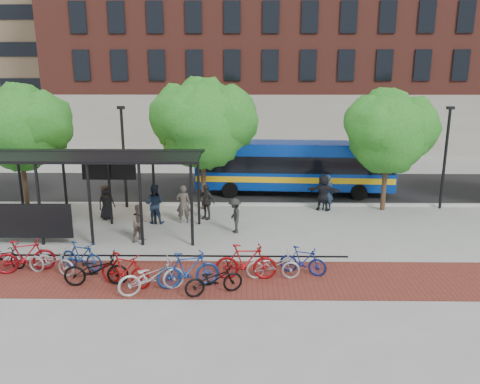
{
  "coord_description": "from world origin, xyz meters",
  "views": [
    {
      "loc": [
        -0.87,
        -19.41,
        6.66
      ],
      "look_at": [
        -1.14,
        0.52,
        1.6
      ],
      "focal_mm": 35.0,
      "sensor_mm": 36.0,
      "label": 1
    }
  ],
  "objects_px": {
    "bus": "(294,164)",
    "pedestrian_5": "(323,192)",
    "bike_5": "(125,270)",
    "pedestrian_1": "(183,204)",
    "bike_0": "(3,256)",
    "bike_4": "(96,270)",
    "bike_10": "(273,265)",
    "tree_b": "(204,120)",
    "bike_9": "(246,262)",
    "bike_2": "(51,261)",
    "pedestrian_2": "(154,204)",
    "lamp_post_left": "(124,154)",
    "pedestrian_0": "(106,202)",
    "bike_3": "(81,256)",
    "tree_a": "(20,125)",
    "bike_1": "(25,256)",
    "bus_shelter": "(71,165)",
    "bike_8": "(214,280)",
    "pedestrian_7": "(327,192)",
    "lamp_post_right": "(445,155)",
    "pedestrian_8": "(140,223)",
    "pedestrian_9": "(235,216)",
    "pedestrian_4": "(206,202)",
    "bike_7": "(188,270)",
    "bike_6": "(152,276)"
  },
  "relations": [
    {
      "from": "lamp_post_left",
      "to": "bike_10",
      "type": "bearing_deg",
      "value": -50.5
    },
    {
      "from": "tree_b",
      "to": "pedestrian_7",
      "type": "xyz_separation_m",
      "value": [
        6.07,
        -0.11,
        -3.56
      ]
    },
    {
      "from": "lamp_post_left",
      "to": "bike_2",
      "type": "height_order",
      "value": "lamp_post_left"
    },
    {
      "from": "bike_3",
      "to": "bike_9",
      "type": "height_order",
      "value": "bike_9"
    },
    {
      "from": "tree_b",
      "to": "bus",
      "type": "xyz_separation_m",
      "value": [
        4.71,
        3.16,
        -2.77
      ]
    },
    {
      "from": "lamp_post_right",
      "to": "bike_2",
      "type": "distance_m",
      "value": 18.6
    },
    {
      "from": "tree_b",
      "to": "pedestrian_7",
      "type": "distance_m",
      "value": 7.04
    },
    {
      "from": "bus_shelter",
      "to": "pedestrian_2",
      "type": "bearing_deg",
      "value": 25.44
    },
    {
      "from": "tree_a",
      "to": "tree_b",
      "type": "bearing_deg",
      "value": 0.0
    },
    {
      "from": "pedestrian_5",
      "to": "pedestrian_7",
      "type": "bearing_deg",
      "value": -143.19
    },
    {
      "from": "bike_10",
      "to": "pedestrian_0",
      "type": "distance_m",
      "value": 9.91
    },
    {
      "from": "lamp_post_left",
      "to": "bike_0",
      "type": "xyz_separation_m",
      "value": [
        -2.39,
        -7.79,
        -2.31
      ]
    },
    {
      "from": "bike_3",
      "to": "pedestrian_5",
      "type": "distance_m",
      "value": 12.15
    },
    {
      "from": "pedestrian_0",
      "to": "pedestrian_1",
      "type": "height_order",
      "value": "pedestrian_1"
    },
    {
      "from": "tree_a",
      "to": "pedestrian_5",
      "type": "relative_size",
      "value": 3.35
    },
    {
      "from": "pedestrian_4",
      "to": "bike_9",
      "type": "bearing_deg",
      "value": -39.26
    },
    {
      "from": "bike_0",
      "to": "bike_4",
      "type": "xyz_separation_m",
      "value": [
        3.7,
        -1.33,
        0.1
      ]
    },
    {
      "from": "lamp_post_right",
      "to": "pedestrian_8",
      "type": "xyz_separation_m",
      "value": [
        -14.18,
        -5.0,
        -1.97
      ]
    },
    {
      "from": "bike_0",
      "to": "bike_9",
      "type": "relative_size",
      "value": 0.81
    },
    {
      "from": "bus_shelter",
      "to": "pedestrian_5",
      "type": "bearing_deg",
      "value": 18.19
    },
    {
      "from": "lamp_post_left",
      "to": "bike_1",
      "type": "distance_m",
      "value": 8.53
    },
    {
      "from": "bike_10",
      "to": "bike_5",
      "type": "bearing_deg",
      "value": 96.49
    },
    {
      "from": "bike_1",
      "to": "pedestrian_2",
      "type": "relative_size",
      "value": 1.07
    },
    {
      "from": "bike_9",
      "to": "pedestrian_1",
      "type": "distance_m",
      "value": 6.7
    },
    {
      "from": "tree_b",
      "to": "pedestrian_8",
      "type": "bearing_deg",
      "value": -115.56
    },
    {
      "from": "bike_0",
      "to": "pedestrian_0",
      "type": "bearing_deg",
      "value": -9.78
    },
    {
      "from": "bike_0",
      "to": "bike_10",
      "type": "height_order",
      "value": "bike_10"
    },
    {
      "from": "lamp_post_left",
      "to": "bike_2",
      "type": "bearing_deg",
      "value": -93.43
    },
    {
      "from": "bike_1",
      "to": "pedestrian_8",
      "type": "distance_m",
      "value": 4.53
    },
    {
      "from": "pedestrian_9",
      "to": "pedestrian_2",
      "type": "bearing_deg",
      "value": -121.41
    },
    {
      "from": "bike_2",
      "to": "bike_5",
      "type": "height_order",
      "value": "bike_5"
    },
    {
      "from": "bike_9",
      "to": "tree_a",
      "type": "bearing_deg",
      "value": 52.11
    },
    {
      "from": "bus",
      "to": "pedestrian_1",
      "type": "bearing_deg",
      "value": -132.03
    },
    {
      "from": "bike_7",
      "to": "pedestrian_9",
      "type": "relative_size",
      "value": 1.33
    },
    {
      "from": "bike_2",
      "to": "pedestrian_2",
      "type": "height_order",
      "value": "pedestrian_2"
    },
    {
      "from": "pedestrian_8",
      "to": "bike_10",
      "type": "bearing_deg",
      "value": -78.52
    },
    {
      "from": "bus_shelter",
      "to": "pedestrian_4",
      "type": "relative_size",
      "value": 6.36
    },
    {
      "from": "bus",
      "to": "pedestrian_5",
      "type": "bearing_deg",
      "value": -67.29
    },
    {
      "from": "bus_shelter",
      "to": "bike_9",
      "type": "relative_size",
      "value": 5.16
    },
    {
      "from": "bike_6",
      "to": "pedestrian_0",
      "type": "relative_size",
      "value": 1.29
    },
    {
      "from": "bike_8",
      "to": "pedestrian_1",
      "type": "relative_size",
      "value": 1.04
    },
    {
      "from": "lamp_post_right",
      "to": "pedestrian_2",
      "type": "relative_size",
      "value": 2.81
    },
    {
      "from": "bus",
      "to": "bike_2",
      "type": "distance_m",
      "value": 14.62
    },
    {
      "from": "bike_10",
      "to": "tree_b",
      "type": "bearing_deg",
      "value": 18.41
    },
    {
      "from": "bike_1",
      "to": "bike_8",
      "type": "height_order",
      "value": "bike_1"
    },
    {
      "from": "pedestrian_1",
      "to": "pedestrian_2",
      "type": "relative_size",
      "value": 0.98
    },
    {
      "from": "lamp_post_left",
      "to": "pedestrian_2",
      "type": "bearing_deg",
      "value": -53.26
    },
    {
      "from": "bike_5",
      "to": "pedestrian_1",
      "type": "bearing_deg",
      "value": 12.67
    },
    {
      "from": "pedestrian_8",
      "to": "lamp_post_left",
      "type": "bearing_deg",
      "value": 65.63
    },
    {
      "from": "pedestrian_0",
      "to": "tree_b",
      "type": "bearing_deg",
      "value": -23.55
    }
  ]
}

